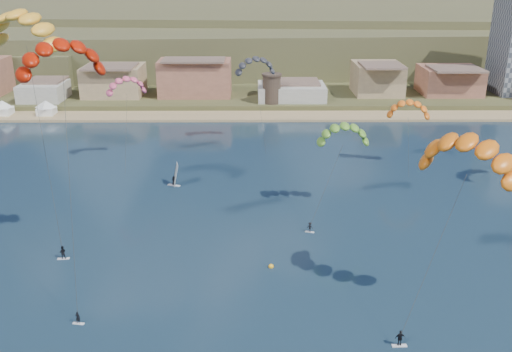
{
  "coord_description": "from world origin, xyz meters",
  "views": [
    {
      "loc": [
        -0.46,
        -49.2,
        40.5
      ],
      "look_at": [
        0.0,
        32.0,
        10.0
      ],
      "focal_mm": 39.99,
      "sensor_mm": 36.0,
      "label": 1
    }
  ],
  "objects_px": {
    "kitesurfer_orange": "(470,149)",
    "buoy": "(271,266)",
    "kitesurfer_yellow": "(23,24)",
    "watchtower": "(272,88)",
    "kitesurfer_red": "(60,52)",
    "kitesurfer_green": "(344,131)",
    "windsurfer": "(174,179)"
  },
  "relations": [
    {
      "from": "watchtower",
      "to": "buoy",
      "type": "relative_size",
      "value": 11.35
    },
    {
      "from": "watchtower",
      "to": "kitesurfer_green",
      "type": "xyz_separation_m",
      "value": [
        9.7,
        -71.66,
        7.69
      ]
    },
    {
      "from": "kitesurfer_green",
      "to": "buoy",
      "type": "distance_m",
      "value": 27.86
    },
    {
      "from": "buoy",
      "to": "watchtower",
      "type": "bearing_deg",
      "value": 88.18
    },
    {
      "from": "kitesurfer_red",
      "to": "kitesurfer_orange",
      "type": "height_order",
      "value": "kitesurfer_red"
    },
    {
      "from": "watchtower",
      "to": "kitesurfer_orange",
      "type": "relative_size",
      "value": 0.35
    },
    {
      "from": "kitesurfer_yellow",
      "to": "windsurfer",
      "type": "distance_m",
      "value": 39.31
    },
    {
      "from": "kitesurfer_yellow",
      "to": "kitesurfer_orange",
      "type": "height_order",
      "value": "kitesurfer_yellow"
    },
    {
      "from": "kitesurfer_red",
      "to": "watchtower",
      "type": "bearing_deg",
      "value": 72.38
    },
    {
      "from": "kitesurfer_yellow",
      "to": "kitesurfer_green",
      "type": "distance_m",
      "value": 52.33
    },
    {
      "from": "kitesurfer_orange",
      "to": "kitesurfer_red",
      "type": "bearing_deg",
      "value": 168.78
    },
    {
      "from": "kitesurfer_yellow",
      "to": "buoy",
      "type": "distance_m",
      "value": 50.7
    },
    {
      "from": "kitesurfer_red",
      "to": "kitesurfer_yellow",
      "type": "distance_m",
      "value": 18.26
    },
    {
      "from": "kitesurfer_yellow",
      "to": "buoy",
      "type": "relative_size",
      "value": 47.34
    },
    {
      "from": "kitesurfer_yellow",
      "to": "kitesurfer_orange",
      "type": "bearing_deg",
      "value": -22.98
    },
    {
      "from": "kitesurfer_yellow",
      "to": "kitesurfer_green",
      "type": "relative_size",
      "value": 2.02
    },
    {
      "from": "kitesurfer_green",
      "to": "buoy",
      "type": "xyz_separation_m",
      "value": [
        -12.62,
        -20.56,
        -13.93
      ]
    },
    {
      "from": "kitesurfer_yellow",
      "to": "windsurfer",
      "type": "xyz_separation_m",
      "value": [
        18.57,
        16.25,
        -30.6
      ]
    },
    {
      "from": "kitesurfer_green",
      "to": "windsurfer",
      "type": "xyz_separation_m",
      "value": [
        -30.31,
        11.1,
        -12.63
      ]
    },
    {
      "from": "kitesurfer_yellow",
      "to": "buoy",
      "type": "bearing_deg",
      "value": -23.03
    },
    {
      "from": "kitesurfer_orange",
      "to": "watchtower",
      "type": "bearing_deg",
      "value": 100.75
    },
    {
      "from": "windsurfer",
      "to": "kitesurfer_red",
      "type": "bearing_deg",
      "value": -105.31
    },
    {
      "from": "watchtower",
      "to": "kitesurfer_yellow",
      "type": "distance_m",
      "value": 89.96
    },
    {
      "from": "watchtower",
      "to": "windsurfer",
      "type": "xyz_separation_m",
      "value": [
        -20.61,
        -60.56,
        -4.94
      ]
    },
    {
      "from": "kitesurfer_red",
      "to": "buoy",
      "type": "height_order",
      "value": "kitesurfer_red"
    },
    {
      "from": "kitesurfer_orange",
      "to": "buoy",
      "type": "xyz_separation_m",
      "value": [
        -22.22,
        9.38,
        -20.47
      ]
    },
    {
      "from": "watchtower",
      "to": "buoy",
      "type": "xyz_separation_m",
      "value": [
        -2.92,
        -92.22,
        -6.24
      ]
    },
    {
      "from": "kitesurfer_orange",
      "to": "buoy",
      "type": "relative_size",
      "value": 32.34
    },
    {
      "from": "kitesurfer_red",
      "to": "kitesurfer_green",
      "type": "height_order",
      "value": "kitesurfer_red"
    },
    {
      "from": "watchtower",
      "to": "kitesurfer_red",
      "type": "height_order",
      "value": "kitesurfer_red"
    },
    {
      "from": "watchtower",
      "to": "kitesurfer_orange",
      "type": "bearing_deg",
      "value": -79.25
    },
    {
      "from": "watchtower",
      "to": "windsurfer",
      "type": "bearing_deg",
      "value": -108.8
    }
  ]
}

